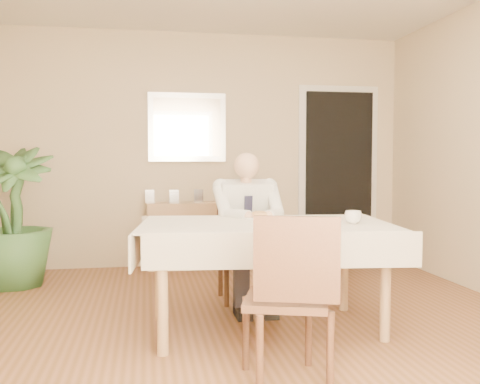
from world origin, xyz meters
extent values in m
plane|color=brown|center=(0.00, 0.00, 0.00)|extent=(5.00, 5.00, 0.00)
cube|color=#D0B68D|center=(0.00, 2.50, 1.30)|extent=(4.50, 0.02, 2.60)
cube|color=white|center=(0.00, -2.48, 1.45)|extent=(1.34, 0.02, 1.44)
cube|color=white|center=(0.00, -2.46, 1.45)|extent=(1.18, 0.02, 1.28)
cube|color=white|center=(1.55, 2.48, 1.00)|extent=(0.96, 0.03, 2.10)
cube|color=black|center=(1.55, 2.45, 1.00)|extent=(0.80, 0.05, 1.95)
cube|color=silver|center=(-0.22, 2.48, 1.55)|extent=(0.86, 0.03, 0.76)
cube|color=white|center=(-0.22, 2.46, 1.55)|extent=(0.74, 0.02, 0.64)
cube|color=#A6784E|center=(0.13, 0.08, 0.72)|extent=(1.69, 1.08, 0.04)
cube|color=beige|center=(0.13, 0.08, 0.75)|extent=(1.80, 1.19, 0.01)
cube|color=beige|center=(0.13, -0.42, 0.64)|extent=(1.69, 0.21, 0.22)
cube|color=beige|center=(0.13, 0.58, 0.64)|extent=(1.69, 0.21, 0.22)
cube|color=beige|center=(-0.72, 0.08, 0.64)|extent=(0.13, 0.99, 0.22)
cube|color=beige|center=(0.98, 0.08, 0.64)|extent=(0.13, 0.99, 0.22)
cylinder|color=#A6784E|center=(-0.59, -0.29, 0.35)|extent=(0.07, 0.07, 0.70)
cylinder|color=#A6784E|center=(0.85, -0.29, 0.35)|extent=(0.07, 0.07, 0.70)
cylinder|color=#A6784E|center=(-0.59, 0.45, 0.35)|extent=(0.07, 0.07, 0.70)
cylinder|color=#A6784E|center=(0.85, 0.45, 0.35)|extent=(0.07, 0.07, 0.70)
cube|color=#3F2515|center=(0.13, 0.88, 0.42)|extent=(0.45, 0.45, 0.04)
cube|color=#3F2515|center=(0.13, 1.06, 0.67)|extent=(0.41, 0.08, 0.41)
cylinder|color=#3F2515|center=(-0.05, 0.70, 0.20)|extent=(0.04, 0.04, 0.40)
cylinder|color=#3F2515|center=(0.31, 0.70, 0.20)|extent=(0.04, 0.04, 0.40)
cylinder|color=#3F2515|center=(-0.05, 1.05, 0.20)|extent=(0.04, 0.04, 0.40)
cylinder|color=#3F2515|center=(0.31, 1.05, 0.20)|extent=(0.04, 0.04, 0.40)
cube|color=#3F2515|center=(0.05, -0.79, 0.44)|extent=(0.54, 0.54, 0.04)
cube|color=#3F2515|center=(0.05, -0.98, 0.69)|extent=(0.42, 0.17, 0.43)
cylinder|color=#3F2515|center=(-0.14, -0.97, 0.21)|extent=(0.04, 0.04, 0.42)
cylinder|color=#3F2515|center=(0.23, -0.97, 0.21)|extent=(0.04, 0.04, 0.42)
cylinder|color=#3F2515|center=(-0.14, -0.60, 0.21)|extent=(0.04, 0.04, 0.42)
cylinder|color=#3F2515|center=(0.23, -0.60, 0.21)|extent=(0.04, 0.04, 0.42)
cube|color=silver|center=(0.13, 0.84, 0.75)|extent=(0.42, 0.31, 0.55)
cube|color=black|center=(0.13, 0.71, 0.72)|extent=(0.07, 0.08, 0.36)
cylinder|color=tan|center=(0.13, 0.79, 1.03)|extent=(0.09, 0.09, 0.08)
sphere|color=tan|center=(0.13, 0.77, 1.14)|extent=(0.21, 0.21, 0.21)
cube|color=black|center=(0.03, 0.64, 0.52)|extent=(0.13, 0.42, 0.13)
cube|color=black|center=(0.23, 0.64, 0.52)|extent=(0.13, 0.42, 0.13)
cube|color=black|center=(0.03, 0.46, 0.23)|extent=(0.11, 0.12, 0.45)
cube|color=black|center=(0.23, 0.46, 0.23)|extent=(0.11, 0.12, 0.45)
cube|color=black|center=(0.03, 0.40, 0.04)|extent=(0.11, 0.26, 0.07)
cube|color=black|center=(0.23, 0.40, 0.04)|extent=(0.11, 0.26, 0.07)
cylinder|color=white|center=(0.14, 0.33, 0.76)|extent=(0.26, 0.26, 0.02)
ellipsoid|color=olive|center=(0.14, 0.33, 0.78)|extent=(0.14, 0.14, 0.06)
cylinder|color=silver|center=(0.18, 0.27, 0.78)|extent=(0.01, 0.13, 0.01)
cylinder|color=silver|center=(0.10, 0.27, 0.78)|extent=(0.01, 0.13, 0.01)
imported|color=white|center=(0.70, -0.09, 0.80)|extent=(0.15, 0.15, 0.09)
cube|color=#A6784E|center=(-0.22, 2.32, 0.36)|extent=(0.91, 0.32, 0.72)
cube|color=silver|center=(-0.64, 2.36, 0.79)|extent=(0.10, 0.02, 0.14)
cube|color=silver|center=(-0.38, 2.33, 0.79)|extent=(0.10, 0.02, 0.14)
cube|color=silver|center=(-0.11, 2.34, 0.79)|extent=(0.10, 0.02, 0.14)
imported|color=#31592A|center=(-1.91, 1.76, 0.66)|extent=(0.86, 0.86, 1.31)
camera|label=1|loc=(-0.68, -3.51, 1.18)|focal=40.00mm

